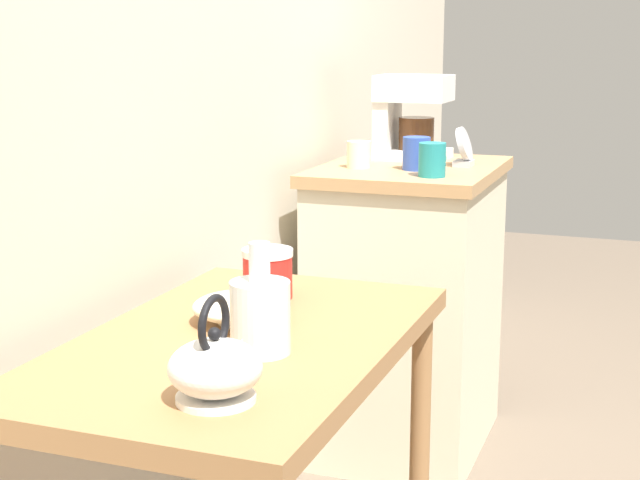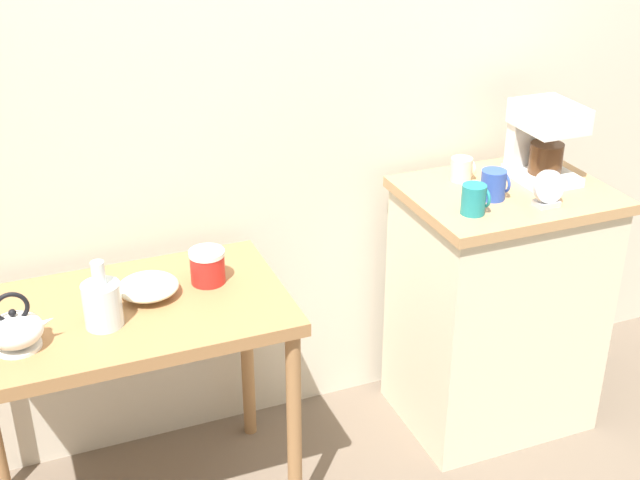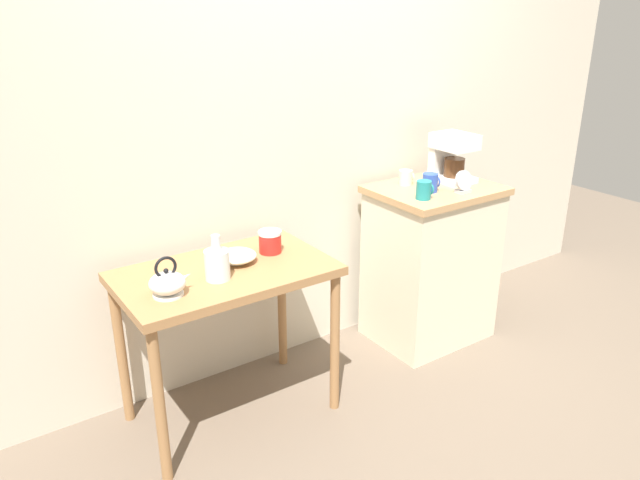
% 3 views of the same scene
% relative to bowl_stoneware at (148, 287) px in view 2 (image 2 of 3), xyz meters
% --- Properties ---
extents(ground_plane, '(8.00, 8.00, 0.00)m').
position_rel_bowl_stoneware_xyz_m(ground_plane, '(0.60, -0.01, -0.77)').
color(ground_plane, '#6B5B4C').
extents(back_wall, '(4.40, 0.10, 2.80)m').
position_rel_bowl_stoneware_xyz_m(back_wall, '(0.70, 0.35, 0.63)').
color(back_wall, beige).
rests_on(back_wall, ground_plane).
extents(wooden_table, '(0.91, 0.55, 0.74)m').
position_rel_bowl_stoneware_xyz_m(wooden_table, '(-0.08, -0.04, -0.13)').
color(wooden_table, '#9E7044').
rests_on(wooden_table, ground_plane).
extents(kitchen_counter, '(0.65, 0.51, 0.89)m').
position_rel_bowl_stoneware_xyz_m(kitchen_counter, '(1.18, -0.02, -0.32)').
color(kitchen_counter, beige).
rests_on(kitchen_counter, ground_plane).
extents(bowl_stoneware, '(0.17, 0.17, 0.06)m').
position_rel_bowl_stoneware_xyz_m(bowl_stoneware, '(0.00, 0.00, 0.00)').
color(bowl_stoneware, beige).
rests_on(bowl_stoneware, wooden_table).
extents(teakettle, '(0.17, 0.14, 0.16)m').
position_rel_bowl_stoneware_xyz_m(teakettle, '(-0.37, -0.14, 0.02)').
color(teakettle, white).
rests_on(teakettle, wooden_table).
extents(glass_carafe_vase, '(0.10, 0.10, 0.19)m').
position_rel_bowl_stoneware_xyz_m(glass_carafe_vase, '(-0.14, -0.11, 0.04)').
color(glass_carafe_vase, silver).
rests_on(glass_carafe_vase, wooden_table).
extents(canister_enamel, '(0.11, 0.11, 0.10)m').
position_rel_bowl_stoneware_xyz_m(canister_enamel, '(0.18, 0.02, 0.02)').
color(canister_enamel, red).
rests_on(canister_enamel, wooden_table).
extents(coffee_maker, '(0.18, 0.22, 0.26)m').
position_rel_bowl_stoneware_xyz_m(coffee_maker, '(1.33, 0.04, 0.26)').
color(coffee_maker, white).
rests_on(coffee_maker, kitchen_counter).
extents(mug_blue, '(0.09, 0.08, 0.10)m').
position_rel_bowl_stoneware_xyz_m(mug_blue, '(1.10, -0.05, 0.17)').
color(mug_blue, '#2D4CAD').
rests_on(mug_blue, kitchen_counter).
extents(mug_small_cream, '(0.08, 0.07, 0.08)m').
position_rel_bowl_stoneware_xyz_m(mug_small_cream, '(1.08, 0.12, 0.16)').
color(mug_small_cream, beige).
rests_on(mug_small_cream, kitchen_counter).
extents(mug_dark_teal, '(0.08, 0.07, 0.09)m').
position_rel_bowl_stoneware_xyz_m(mug_dark_teal, '(0.98, -0.13, 0.16)').
color(mug_dark_teal, teal).
rests_on(mug_dark_teal, kitchen_counter).
extents(table_clock, '(0.10, 0.05, 0.12)m').
position_rel_bowl_stoneware_xyz_m(table_clock, '(1.22, -0.16, 0.17)').
color(table_clock, '#B2B5BA').
rests_on(table_clock, kitchen_counter).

